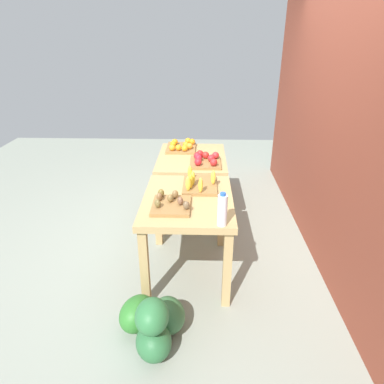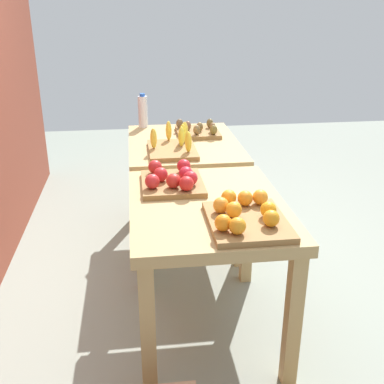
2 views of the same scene
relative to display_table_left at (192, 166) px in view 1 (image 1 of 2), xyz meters
The scene contains 12 objects.
ground_plane 0.88m from the display_table_left, ahead, with size 8.00×8.00×0.00m, color gray.
back_wall 1.68m from the display_table_left, 67.47° to the left, with size 4.40×0.12×3.00m, color brown.
display_table_left is the anchor object (origin of this frame).
display_table_right 1.12m from the display_table_left, ahead, with size 1.04×0.80×0.79m.
orange_bin 0.34m from the display_table_left, 152.72° to the right, with size 0.44×0.36×0.11m.
apple_bin 0.33m from the display_table_left, 33.16° to the left, with size 0.40×0.34×0.11m.
banana_crate 0.91m from the display_table_left, ahead, with size 0.44×0.32×0.17m.
kiwi_bin 1.32m from the display_table_left, ahead, with size 0.36×0.32×0.10m.
water_bottle 1.63m from the display_table_left, ahead, with size 0.08×0.08×0.27m.
watermelon_pile 2.04m from the display_table_left, ahead, with size 0.65×0.59×0.49m.
wicker_basket 1.09m from the display_table_left, 157.78° to the right, with size 0.36×0.36×0.18m.
cardboard_produce_box 1.07m from the display_table_left, 160.99° to the left, with size 0.40×0.30×0.27m, color tan.
Camera 1 is at (3.30, 0.12, 2.13)m, focal length 31.98 mm.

